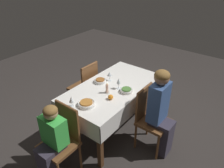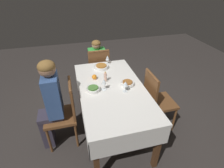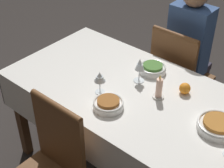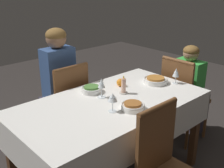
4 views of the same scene
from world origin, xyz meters
TOP-DOWN VIEW (x-y plane):
  - dining_table at (0.00, 0.00)m, footprint 1.58×0.86m
  - chair_south at (0.01, -0.64)m, footprint 0.40×0.40m
  - chair_west at (-1.00, 0.00)m, footprint 0.40×0.40m
  - person_adult_denim at (0.01, -0.79)m, footprint 0.30×0.34m
  - person_child_green at (-1.17, 0.00)m, footprint 0.33×0.30m
  - bowl_south at (0.00, -0.25)m, footprint 0.18×0.18m
  - wine_glass_south at (0.01, -0.11)m, footprint 0.07×0.07m
  - bowl_west at (-0.58, -0.02)m, footprint 0.23×0.23m
  - wine_glass_west at (-0.71, 0.11)m, footprint 0.06×0.06m
  - bowl_north at (-0.02, 0.22)m, footprint 0.18×0.18m
  - wine_glass_north at (0.12, 0.15)m, footprint 0.07×0.07m
  - candle_centerpiece at (-0.18, -0.04)m, footprint 0.07×0.07m
  - orange_fruit at (-0.28, -0.18)m, footprint 0.07×0.07m

SIDE VIEW (x-z plane):
  - chair_south at x=0.01m, z-range 0.05..0.99m
  - chair_west at x=-1.00m, z-range 0.05..0.99m
  - person_child_green at x=-1.17m, z-range 0.05..1.10m
  - dining_table at x=0.00m, z-range 0.29..1.06m
  - person_adult_denim at x=0.01m, z-range 0.08..1.34m
  - bowl_west at x=-0.58m, z-range 0.77..0.83m
  - bowl_north at x=-0.02m, z-range 0.77..0.83m
  - bowl_south at x=0.00m, z-range 0.77..0.83m
  - orange_fruit at x=-0.28m, z-range 0.77..0.84m
  - candle_centerpiece at x=-0.18m, z-range 0.75..0.91m
  - wine_glass_west at x=-0.71m, z-range 0.80..0.94m
  - wine_glass_north at x=0.12m, z-range 0.81..0.95m
  - wine_glass_south at x=0.01m, z-range 0.80..0.97m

